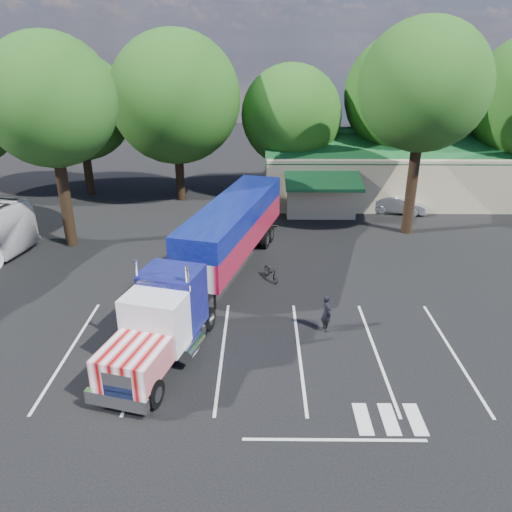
{
  "coord_description": "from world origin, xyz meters",
  "views": [
    {
      "loc": [
        1.57,
        -23.55,
        11.81
      ],
      "look_at": [
        1.35,
        -0.47,
        2.0
      ],
      "focal_mm": 35.0,
      "sensor_mm": 36.0,
      "label": 1
    }
  ],
  "objects_px": {
    "woman": "(326,313)",
    "bicycle": "(271,272)",
    "semi_truck": "(219,245)",
    "silver_sedan": "(399,204)"
  },
  "relations": [
    {
      "from": "woman",
      "to": "silver_sedan",
      "type": "distance_m",
      "value": 18.54
    },
    {
      "from": "semi_truck",
      "to": "silver_sedan",
      "type": "bearing_deg",
      "value": 59.8
    },
    {
      "from": "woman",
      "to": "silver_sedan",
      "type": "height_order",
      "value": "woman"
    },
    {
      "from": "silver_sedan",
      "to": "semi_truck",
      "type": "bearing_deg",
      "value": 149.8
    },
    {
      "from": "semi_truck",
      "to": "bicycle",
      "type": "xyz_separation_m",
      "value": [
        2.75,
        0.75,
        -1.84
      ]
    },
    {
      "from": "semi_truck",
      "to": "woman",
      "type": "distance_m",
      "value": 6.92
    },
    {
      "from": "bicycle",
      "to": "woman",
      "type": "bearing_deg",
      "value": -89.85
    },
    {
      "from": "woman",
      "to": "bicycle",
      "type": "height_order",
      "value": "woman"
    },
    {
      "from": "semi_truck",
      "to": "silver_sedan",
      "type": "relative_size",
      "value": 4.77
    },
    {
      "from": "bicycle",
      "to": "silver_sedan",
      "type": "distance_m",
      "value": 15.31
    }
  ]
}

